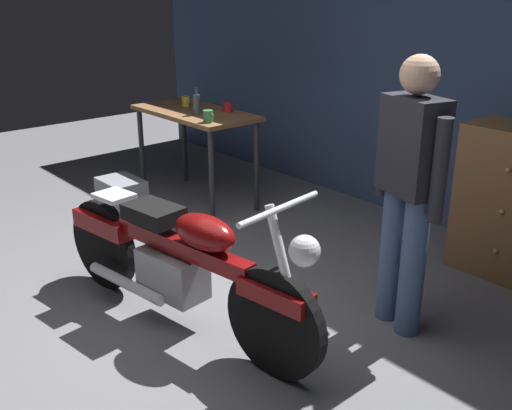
% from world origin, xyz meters
% --- Properties ---
extents(ground_plane, '(12.00, 12.00, 0.00)m').
position_xyz_m(ground_plane, '(0.00, 0.00, 0.00)').
color(ground_plane, slate).
extents(back_wall, '(8.00, 0.12, 3.10)m').
position_xyz_m(back_wall, '(0.00, 2.80, 1.55)').
color(back_wall, '#384C70').
rests_on(back_wall, ground_plane).
extents(workbench, '(1.30, 0.64, 0.90)m').
position_xyz_m(workbench, '(-1.80, 1.49, 0.79)').
color(workbench, brown).
rests_on(workbench, ground_plane).
extents(motorcycle, '(2.18, 0.68, 1.00)m').
position_xyz_m(motorcycle, '(0.01, 0.07, 0.45)').
color(motorcycle, black).
rests_on(motorcycle, ground_plane).
extents(person_standing, '(0.55, 0.32, 1.67)m').
position_xyz_m(person_standing, '(0.89, 1.11, 0.93)').
color(person_standing, '#466088').
rests_on(person_standing, ground_plane).
extents(storage_bin, '(0.44, 0.32, 0.34)m').
position_xyz_m(storage_bin, '(-1.95, 0.74, 0.17)').
color(storage_bin, gray).
rests_on(storage_bin, ground_plane).
extents(mug_green_speckled, '(0.12, 0.09, 0.10)m').
position_xyz_m(mug_green_speckled, '(-1.32, 1.29, 0.95)').
color(mug_green_speckled, '#3D7F4C').
rests_on(mug_green_speckled, workbench).
extents(mug_yellow_tall, '(0.11, 0.08, 0.09)m').
position_xyz_m(mug_yellow_tall, '(-2.04, 1.55, 0.95)').
color(mug_yellow_tall, yellow).
rests_on(mug_yellow_tall, workbench).
extents(mug_red_diner, '(0.12, 0.09, 0.09)m').
position_xyz_m(mug_red_diner, '(-1.55, 1.69, 0.95)').
color(mug_red_diner, red).
rests_on(mug_red_diner, workbench).
extents(bottle, '(0.06, 0.06, 0.24)m').
position_xyz_m(bottle, '(-1.64, 1.40, 1.00)').
color(bottle, '#3F4C59').
rests_on(bottle, workbench).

